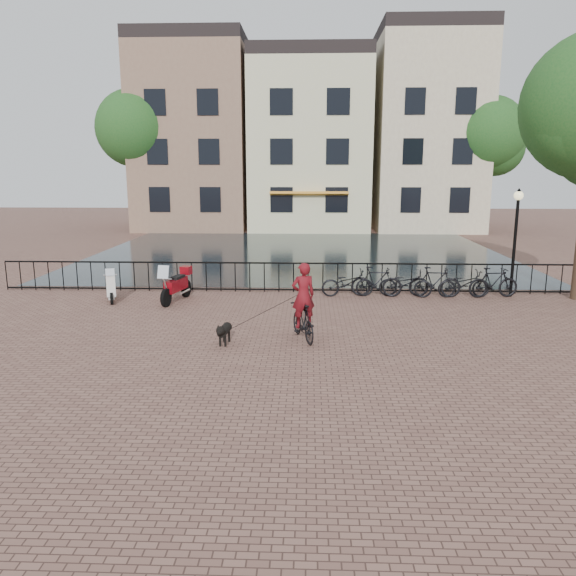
{
  "coord_description": "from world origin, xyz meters",
  "views": [
    {
      "loc": [
        0.52,
        -10.78,
        4.13
      ],
      "look_at": [
        0.0,
        3.0,
        1.2
      ],
      "focal_mm": 35.0,
      "sensor_mm": 36.0,
      "label": 1
    }
  ],
  "objects_px": {
    "lamp_post": "(516,224)",
    "cyclist": "(303,306)",
    "motorcycle": "(176,281)",
    "dog": "(225,333)",
    "scooter": "(111,283)"
  },
  "relations": [
    {
      "from": "cyclist",
      "to": "motorcycle",
      "type": "bearing_deg",
      "value": -62.39
    },
    {
      "from": "lamp_post",
      "to": "scooter",
      "type": "bearing_deg",
      "value": -174.9
    },
    {
      "from": "lamp_post",
      "to": "dog",
      "type": "xyz_separation_m",
      "value": [
        -8.69,
        -5.51,
        -2.09
      ]
    },
    {
      "from": "lamp_post",
      "to": "motorcycle",
      "type": "relative_size",
      "value": 1.81
    },
    {
      "from": "lamp_post",
      "to": "scooter",
      "type": "relative_size",
      "value": 2.65
    },
    {
      "from": "dog",
      "to": "motorcycle",
      "type": "bearing_deg",
      "value": 122.83
    },
    {
      "from": "dog",
      "to": "motorcycle",
      "type": "distance_m",
      "value": 4.86
    },
    {
      "from": "lamp_post",
      "to": "cyclist",
      "type": "xyz_separation_m",
      "value": [
        -6.81,
        -5.07,
        -1.52
      ]
    },
    {
      "from": "cyclist",
      "to": "scooter",
      "type": "bearing_deg",
      "value": -51.07
    },
    {
      "from": "motorcycle",
      "to": "cyclist",
      "type": "bearing_deg",
      "value": -30.76
    },
    {
      "from": "lamp_post",
      "to": "motorcycle",
      "type": "bearing_deg",
      "value": -173.79
    },
    {
      "from": "cyclist",
      "to": "scooter",
      "type": "relative_size",
      "value": 1.73
    },
    {
      "from": "cyclist",
      "to": "dog",
      "type": "xyz_separation_m",
      "value": [
        -1.88,
        -0.44,
        -0.57
      ]
    },
    {
      "from": "dog",
      "to": "scooter",
      "type": "height_order",
      "value": "scooter"
    },
    {
      "from": "lamp_post",
      "to": "cyclist",
      "type": "bearing_deg",
      "value": -143.32
    }
  ]
}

